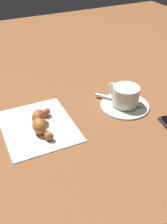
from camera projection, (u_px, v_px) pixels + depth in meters
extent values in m
plane|color=brown|center=(84.00, 118.00, 0.68)|extent=(1.80, 1.80, 0.00)
cylinder|color=white|center=(125.00, 105.00, 0.72)|extent=(0.13, 0.13, 0.01)
cylinder|color=white|center=(126.00, 96.00, 0.70)|extent=(0.07, 0.07, 0.05)
cylinder|color=black|center=(126.00, 96.00, 0.70)|extent=(0.06, 0.06, 0.00)
torus|color=white|center=(114.00, 90.00, 0.72)|extent=(0.02, 0.04, 0.04)
cube|color=silver|center=(114.00, 99.00, 0.73)|extent=(0.07, 0.09, 0.00)
ellipsoid|color=silver|center=(139.00, 104.00, 0.70)|extent=(0.03, 0.03, 0.01)
cube|color=white|center=(124.00, 95.00, 0.74)|extent=(0.07, 0.03, 0.01)
cube|color=silver|center=(38.00, 126.00, 0.65)|extent=(0.17, 0.20, 0.00)
ellipsoid|color=#A85332|center=(46.00, 112.00, 0.67)|extent=(0.03, 0.02, 0.02)
ellipsoid|color=#A2532C|center=(39.00, 117.00, 0.64)|extent=(0.05, 0.05, 0.04)
ellipsoid|color=#B76429|center=(39.00, 126.00, 0.61)|extent=(0.03, 0.04, 0.04)
ellipsoid|color=#AC602F|center=(49.00, 136.00, 0.60)|extent=(0.03, 0.03, 0.02)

